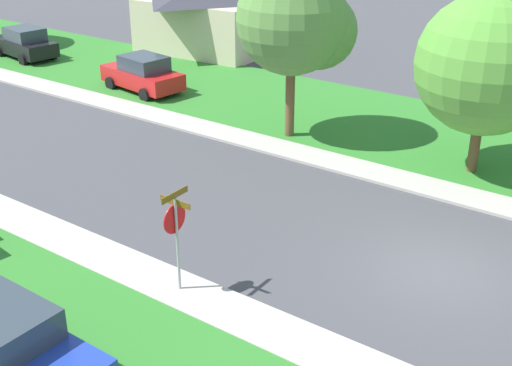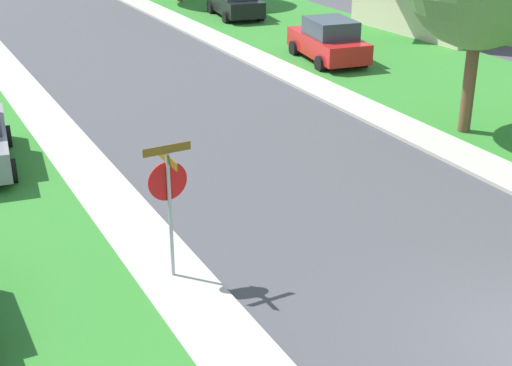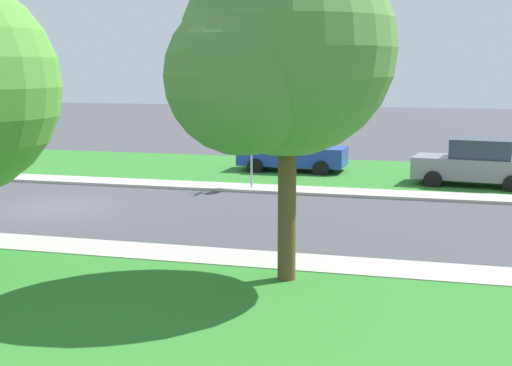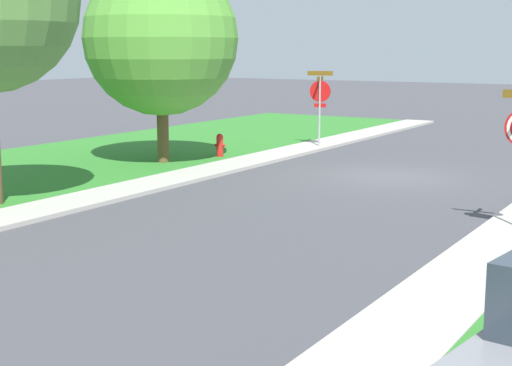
# 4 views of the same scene
# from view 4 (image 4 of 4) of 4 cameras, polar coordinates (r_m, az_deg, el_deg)

# --- Properties ---
(ground_plane) EXTENTS (120.00, 120.00, 0.00)m
(ground_plane) POSITION_cam_4_polar(r_m,az_deg,el_deg) (21.64, 9.84, 0.49)
(ground_plane) COLOR #424247
(sidewalk_west) EXTENTS (1.40, 56.00, 0.10)m
(sidewalk_west) POSITION_cam_4_polar(r_m,az_deg,el_deg) (9.15, 9.27, -12.46)
(sidewalk_west) COLOR #ADA89E
(sidewalk_west) RESTS_ON ground
(stop_sign_near_corner) EXTENTS (0.90, 0.90, 2.77)m
(stop_sign_near_corner) POSITION_cam_4_polar(r_m,az_deg,el_deg) (27.28, 4.83, 6.52)
(stop_sign_near_corner) COLOR #9E9EA3
(stop_sign_near_corner) RESTS_ON ground
(tree_corner_large) EXTENTS (5.04, 4.69, 6.20)m
(tree_corner_large) POSITION_cam_4_polar(r_m,az_deg,el_deg) (23.77, -7.40, 10.37)
(tree_corner_large) COLOR brown
(tree_corner_large) RESTS_ON ground
(fire_hydrant) EXTENTS (0.38, 0.22, 0.83)m
(fire_hydrant) POSITION_cam_4_polar(r_m,az_deg,el_deg) (24.71, -2.74, 2.83)
(fire_hydrant) COLOR red
(fire_hydrant) RESTS_ON ground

